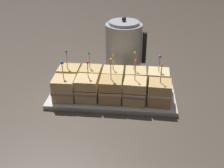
{
  "coord_description": "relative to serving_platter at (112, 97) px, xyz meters",
  "views": [
    {
      "loc": [
        0.09,
        -0.96,
        0.59
      ],
      "look_at": [
        0.0,
        0.0,
        0.07
      ],
      "focal_mm": 45.0,
      "sensor_mm": 36.0,
      "label": 1
    }
  ],
  "objects": [
    {
      "name": "sandwich_front_right",
      "position": [
        0.09,
        -0.04,
        0.06
      ],
      "size": [
        0.09,
        0.09,
        0.17
      ],
      "color": "#DBB77A",
      "rests_on": "serving_platter"
    },
    {
      "name": "ground_plane",
      "position": [
        0.0,
        0.0,
        -0.01
      ],
      "size": [
        6.0,
        6.0,
        0.0
      ],
      "primitive_type": "plane",
      "color": "#4C4238"
    },
    {
      "name": "kettle_steel",
      "position": [
        0.03,
        0.24,
        0.11
      ],
      "size": [
        0.19,
        0.16,
        0.27
      ],
      "color": "#B7BABF",
      "rests_on": "ground_plane"
    },
    {
      "name": "sandwich_front_far_left",
      "position": [
        -0.18,
        -0.05,
        0.05
      ],
      "size": [
        0.09,
        0.09,
        0.16
      ],
      "color": "#DBB77A",
      "rests_on": "serving_platter"
    },
    {
      "name": "sandwich_back_left",
      "position": [
        -0.09,
        0.05,
        0.06
      ],
      "size": [
        0.09,
        0.09,
        0.16
      ],
      "color": "tan",
      "rests_on": "serving_platter"
    },
    {
      "name": "sandwich_front_far_right",
      "position": [
        0.18,
        -0.04,
        0.05
      ],
      "size": [
        0.09,
        0.09,
        0.16
      ],
      "color": "tan",
      "rests_on": "serving_platter"
    },
    {
      "name": "serving_platter",
      "position": [
        0.0,
        0.0,
        0.0
      ],
      "size": [
        0.5,
        0.22,
        0.02
      ],
      "color": "silver",
      "rests_on": "ground_plane"
    },
    {
      "name": "sandwich_back_center",
      "position": [
        -0.0,
        0.04,
        0.06
      ],
      "size": [
        0.09,
        0.09,
        0.16
      ],
      "color": "#DBB77A",
      "rests_on": "serving_platter"
    },
    {
      "name": "sandwich_back_far_right",
      "position": [
        0.18,
        0.04,
        0.06
      ],
      "size": [
        0.09,
        0.09,
        0.16
      ],
      "color": "beige",
      "rests_on": "serving_platter"
    },
    {
      "name": "sandwich_back_right",
      "position": [
        0.09,
        0.05,
        0.06
      ],
      "size": [
        0.09,
        0.09,
        0.17
      ],
      "color": "#DBB77A",
      "rests_on": "serving_platter"
    },
    {
      "name": "sandwich_front_center",
      "position": [
        -0.0,
        -0.04,
        0.06
      ],
      "size": [
        0.09,
        0.09,
        0.18
      ],
      "color": "tan",
      "rests_on": "serving_platter"
    },
    {
      "name": "sandwich_front_left",
      "position": [
        -0.09,
        -0.04,
        0.06
      ],
      "size": [
        0.09,
        0.09,
        0.16
      ],
      "color": "#DBB77A",
      "rests_on": "serving_platter"
    },
    {
      "name": "sandwich_back_far_left",
      "position": [
        -0.18,
        0.04,
        0.06
      ],
      "size": [
        0.09,
        0.09,
        0.17
      ],
      "color": "tan",
      "rests_on": "serving_platter"
    }
  ]
}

